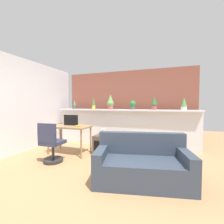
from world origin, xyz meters
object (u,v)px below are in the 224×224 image
object	(u,v)px
tv_monitor	(71,120)
vase_on_shelf	(104,132)
potted_plant_0	(75,105)
potted_plant_2	(110,102)
potted_plant_3	(133,105)
potted_plant_5	(184,104)
potted_plant_4	(154,103)
book_on_desk	(78,126)
desk	(70,129)
couch	(142,165)
side_cube_shelf	(102,145)
potted_plant_1	(94,104)
office_chair	(51,146)

from	to	relation	value
tv_monitor	vase_on_shelf	size ratio (longest dim) A/B	2.61
potted_plant_0	potted_plant_2	bearing A→B (deg)	-0.29
potted_plant_3	potted_plant_5	distance (m)	1.44
potted_plant_4	book_on_desk	bearing A→B (deg)	-144.64
potted_plant_2	desk	bearing A→B (deg)	-122.24
vase_on_shelf	couch	distance (m)	1.68
potted_plant_3	side_cube_shelf	world-z (taller)	potted_plant_3
potted_plant_2	couch	xyz separation A→B (m)	(1.31, -2.03, -1.11)
potted_plant_5	side_cube_shelf	xyz separation A→B (m)	(-2.06, -0.90, -1.10)
potted_plant_1	office_chair	distance (m)	2.08
potted_plant_5	office_chair	xyz separation A→B (m)	(-2.90, -1.85, -0.96)
side_cube_shelf	book_on_desk	distance (m)	0.81
side_cube_shelf	vase_on_shelf	bearing A→B (deg)	61.28
potted_plant_2	tv_monitor	distance (m)	1.42
potted_plant_0	potted_plant_3	world-z (taller)	potted_plant_0
vase_on_shelf	potted_plant_5	bearing A→B (deg)	22.55
office_chair	potted_plant_3	bearing A→B (deg)	52.33
potted_plant_3	side_cube_shelf	bearing A→B (deg)	-123.34
desk	vase_on_shelf	world-z (taller)	desk
desk	couch	size ratio (longest dim) A/B	0.65
side_cube_shelf	potted_plant_3	bearing A→B (deg)	56.66
desk	tv_monitor	bearing A→B (deg)	99.28
potted_plant_3	desk	world-z (taller)	potted_plant_3
couch	potted_plant_1	bearing A→B (deg)	133.46
office_chair	book_on_desk	size ratio (longest dim) A/B	5.44
potted_plant_4	potted_plant_0	bearing A→B (deg)	179.27
potted_plant_5	couch	bearing A→B (deg)	-113.04
potted_plant_4	potted_plant_2	bearing A→B (deg)	178.83
vase_on_shelf	couch	bearing A→B (deg)	-44.43
side_cube_shelf	potted_plant_5	bearing A→B (deg)	23.51
potted_plant_0	office_chair	size ratio (longest dim) A/B	0.34
potted_plant_2	side_cube_shelf	distance (m)	1.47
side_cube_shelf	couch	size ratio (longest dim) A/B	0.30
potted_plant_2	book_on_desk	size ratio (longest dim) A/B	2.90
potted_plant_2	couch	bearing A→B (deg)	-57.21
desk	side_cube_shelf	size ratio (longest dim) A/B	2.20
book_on_desk	couch	size ratio (longest dim) A/B	0.10
potted_plant_2	vase_on_shelf	distance (m)	1.20
potted_plant_4	office_chair	bearing A→B (deg)	-138.87
tv_monitor	office_chair	distance (m)	0.93
desk	vase_on_shelf	bearing A→B (deg)	19.23
couch	book_on_desk	bearing A→B (deg)	156.51
potted_plant_1	office_chair	bearing A→B (deg)	-94.77
potted_plant_2	tv_monitor	bearing A→B (deg)	-124.55
potted_plant_5	potted_plant_1	bearing A→B (deg)	-179.97
potted_plant_0	potted_plant_5	bearing A→B (deg)	-0.57
side_cube_shelf	vase_on_shelf	distance (m)	0.34
side_cube_shelf	potted_plant_1	bearing A→B (deg)	127.48
potted_plant_0	tv_monitor	size ratio (longest dim) A/B	0.72
potted_plant_3	tv_monitor	size ratio (longest dim) A/B	0.63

